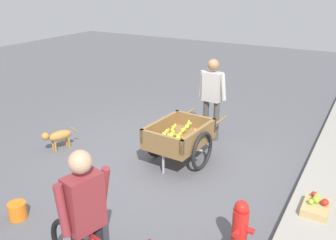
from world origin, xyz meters
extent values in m
plane|color=#56565B|center=(0.00, 0.00, 0.00)|extent=(24.00, 24.00, 0.00)
cube|color=olive|center=(-0.12, 0.29, 0.40)|extent=(1.15, 0.87, 0.10)
cube|color=olive|center=(0.40, 0.25, 0.57)|extent=(0.11, 0.80, 0.24)
cube|color=olive|center=(-0.63, 0.32, 0.57)|extent=(0.11, 0.80, 0.24)
cube|color=olive|center=(-0.09, 0.66, 0.57)|extent=(1.10, 0.13, 0.24)
cube|color=olive|center=(-0.14, -0.08, 0.57)|extent=(1.10, 0.13, 0.24)
torus|color=black|center=(-0.09, 0.73, 0.32)|extent=(0.64, 0.10, 0.64)
torus|color=black|center=(-0.14, -0.15, 0.32)|extent=(0.64, 0.10, 0.64)
cylinder|color=#9E9EA8|center=(-0.12, 0.29, 0.32)|extent=(0.10, 0.88, 0.04)
cylinder|color=olive|center=(-0.92, 0.68, 0.55)|extent=(0.55, 0.07, 0.04)
cylinder|color=olive|center=(-0.96, 0.00, 0.55)|extent=(0.55, 0.07, 0.04)
cylinder|color=#9E9EA8|center=(0.35, 0.26, 0.18)|extent=(0.04, 0.04, 0.35)
ellipsoid|color=gold|center=(-0.25, 0.51, 0.51)|extent=(0.18, 0.06, 0.14)
ellipsoid|color=gold|center=(-0.24, 0.51, 0.52)|extent=(0.19, 0.06, 0.10)
ellipsoid|color=gold|center=(-0.23, 0.52, 0.53)|extent=(0.19, 0.10, 0.05)
ellipsoid|color=gold|center=(-0.22, 0.53, 0.54)|extent=(0.19, 0.10, 0.09)
ellipsoid|color=gold|center=(-0.21, 0.53, 0.55)|extent=(0.18, 0.09, 0.14)
ellipsoid|color=gold|center=(-0.04, 0.08, 0.50)|extent=(0.18, 0.06, 0.14)
ellipsoid|color=gold|center=(-0.03, 0.08, 0.51)|extent=(0.19, 0.08, 0.10)
ellipsoid|color=gold|center=(-0.02, 0.09, 0.52)|extent=(0.19, 0.07, 0.05)
ellipsoid|color=gold|center=(-0.01, 0.09, 0.53)|extent=(0.19, 0.09, 0.10)
ellipsoid|color=gold|center=(0.01, 0.10, 0.54)|extent=(0.17, 0.11, 0.14)
ellipsoid|color=gold|center=(0.12, 0.39, 0.52)|extent=(0.18, 0.08, 0.13)
ellipsoid|color=gold|center=(0.13, 0.39, 0.53)|extent=(0.19, 0.10, 0.10)
ellipsoid|color=gold|center=(0.14, 0.40, 0.54)|extent=(0.19, 0.08, 0.05)
ellipsoid|color=gold|center=(0.16, 0.40, 0.55)|extent=(0.19, 0.06, 0.10)
ellipsoid|color=gold|center=(0.17, 0.41, 0.56)|extent=(0.17, 0.05, 0.14)
ellipsoid|color=gold|center=(0.05, 0.23, 0.53)|extent=(0.18, 0.12, 0.13)
ellipsoid|color=gold|center=(0.06, 0.23, 0.54)|extent=(0.19, 0.10, 0.11)
ellipsoid|color=gold|center=(0.07, 0.24, 0.55)|extent=(0.19, 0.10, 0.05)
ellipsoid|color=gold|center=(0.08, 0.24, 0.56)|extent=(0.19, 0.06, 0.10)
ellipsoid|color=gold|center=(0.10, 0.25, 0.57)|extent=(0.17, 0.08, 0.15)
ellipsoid|color=gold|center=(-0.44, 0.31, 0.57)|extent=(0.17, 0.06, 0.15)
ellipsoid|color=gold|center=(-0.42, 0.31, 0.58)|extent=(0.19, 0.10, 0.05)
ellipsoid|color=gold|center=(-0.40, 0.32, 0.59)|extent=(0.18, 0.09, 0.14)
ellipsoid|color=gold|center=(0.18, 0.40, 0.52)|extent=(0.18, 0.07, 0.14)
ellipsoid|color=gold|center=(0.20, 0.40, 0.53)|extent=(0.19, 0.05, 0.07)
ellipsoid|color=gold|center=(0.21, 0.41, 0.54)|extent=(0.19, 0.09, 0.08)
ellipsoid|color=gold|center=(0.23, 0.41, 0.55)|extent=(0.18, 0.07, 0.15)
ellipsoid|color=gold|center=(-0.32, 0.28, 0.50)|extent=(0.18, 0.10, 0.14)
ellipsoid|color=gold|center=(-0.31, 0.28, 0.51)|extent=(0.19, 0.07, 0.09)
ellipsoid|color=gold|center=(-0.30, 0.29, 0.52)|extent=(0.19, 0.07, 0.08)
ellipsoid|color=gold|center=(-0.28, 0.29, 0.53)|extent=(0.18, 0.07, 0.13)
ellipsoid|color=gold|center=(-0.18, 0.16, 0.57)|extent=(0.17, 0.07, 0.15)
ellipsoid|color=gold|center=(-0.16, 0.16, 0.58)|extent=(0.19, 0.09, 0.08)
ellipsoid|color=gold|center=(-0.15, 0.17, 0.59)|extent=(0.19, 0.06, 0.08)
ellipsoid|color=gold|center=(-0.14, 0.17, 0.60)|extent=(0.18, 0.06, 0.13)
ellipsoid|color=gold|center=(-0.04, 0.33, 0.51)|extent=(0.18, 0.11, 0.14)
ellipsoid|color=gold|center=(-0.03, 0.33, 0.52)|extent=(0.19, 0.06, 0.08)
ellipsoid|color=gold|center=(-0.01, 0.34, 0.53)|extent=(0.19, 0.09, 0.08)
ellipsoid|color=gold|center=(0.01, 0.34, 0.54)|extent=(0.18, 0.08, 0.14)
ellipsoid|color=gold|center=(0.02, 0.25, 0.54)|extent=(0.18, 0.10, 0.13)
ellipsoid|color=gold|center=(0.05, 0.26, 0.55)|extent=(0.18, 0.05, 0.05)
ellipsoid|color=gold|center=(0.07, 0.26, 0.56)|extent=(0.18, 0.05, 0.14)
ellipsoid|color=gold|center=(0.25, 0.47, 0.57)|extent=(0.18, 0.10, 0.14)
ellipsoid|color=gold|center=(0.27, 0.48, 0.58)|extent=(0.19, 0.09, 0.05)
ellipsoid|color=gold|center=(0.30, 0.48, 0.59)|extent=(0.17, 0.06, 0.15)
cylinder|color=#4C4742|center=(-1.26, 0.47, 0.39)|extent=(0.11, 0.11, 0.77)
cylinder|color=#4C4742|center=(-1.27, 0.25, 0.39)|extent=(0.11, 0.11, 0.77)
cube|color=#B7B2AD|center=(-1.26, 0.36, 1.05)|extent=(0.22, 0.35, 0.55)
sphere|color=#9E704C|center=(-1.26, 0.36, 1.46)|extent=(0.21, 0.21, 0.21)
cylinder|color=#B7B2AD|center=(-1.25, 0.58, 1.07)|extent=(0.08, 0.13, 0.50)
cylinder|color=#B7B2AD|center=(-1.28, 0.14, 1.07)|extent=(0.08, 0.10, 0.50)
cylinder|color=maroon|center=(2.78, 1.00, 0.73)|extent=(0.17, 0.59, 0.04)
ellipsoid|color=black|center=(2.75, 0.86, 0.82)|extent=(0.20, 0.08, 0.06)
cube|color=maroon|center=(2.75, 0.85, 1.05)|extent=(0.38, 0.27, 0.55)
sphere|color=tan|center=(2.75, 0.85, 1.46)|extent=(0.21, 0.21, 0.21)
cylinder|color=maroon|center=(2.53, 0.90, 1.07)|extent=(0.08, 0.17, 0.50)
cylinder|color=maroon|center=(2.96, 0.80, 1.07)|extent=(0.08, 0.13, 0.50)
ellipsoid|color=#AD7A38|center=(0.52, -1.80, 0.27)|extent=(0.48, 0.32, 0.18)
sphere|color=#AD7A38|center=(0.78, -1.89, 0.33)|extent=(0.14, 0.14, 0.14)
cylinder|color=#AD7A38|center=(0.26, -1.70, 0.31)|extent=(0.11, 0.06, 0.12)
cylinder|color=#AD7A38|center=(0.66, -1.80, 0.09)|extent=(0.04, 0.04, 0.18)
cylinder|color=#AD7A38|center=(0.63, -1.90, 0.09)|extent=(0.04, 0.04, 0.18)
cylinder|color=#AD7A38|center=(0.42, -1.70, 0.09)|extent=(0.04, 0.04, 0.18)
cylinder|color=#AD7A38|center=(0.38, -1.81, 0.09)|extent=(0.04, 0.04, 0.18)
cylinder|color=red|center=(1.47, 1.91, 0.28)|extent=(0.18, 0.18, 0.55)
sphere|color=red|center=(1.47, 1.91, 0.59)|extent=(0.16, 0.16, 0.16)
cylinder|color=red|center=(1.58, 1.91, 0.33)|extent=(0.10, 0.07, 0.07)
cylinder|color=red|center=(1.47, 2.02, 0.33)|extent=(0.07, 0.10, 0.07)
cylinder|color=orange|center=(2.30, -0.78, 0.11)|extent=(0.23, 0.23, 0.22)
cube|color=tan|center=(0.41, 2.56, 0.11)|extent=(0.44, 0.32, 0.22)
sphere|color=red|center=(0.24, 2.50, 0.26)|extent=(0.08, 0.08, 0.08)
sphere|color=#99BF33|center=(0.28, 2.54, 0.26)|extent=(0.08, 0.08, 0.08)
sphere|color=#99BF33|center=(0.37, 2.55, 0.27)|extent=(0.10, 0.10, 0.10)
sphere|color=red|center=(0.38, 2.65, 0.27)|extent=(0.09, 0.09, 0.09)
sphere|color=#99BF33|center=(0.44, 2.49, 0.26)|extent=(0.07, 0.07, 0.07)
camera|label=1|loc=(4.77, 2.88, 2.92)|focal=39.02mm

